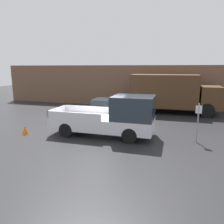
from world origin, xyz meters
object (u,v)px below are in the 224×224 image
(pickup_truck, at_px, (113,117))
(car, at_px, (110,110))
(delivery_truck, at_px, (171,92))
(parking_sign, at_px, (198,121))
(traffic_cone, at_px, (25,130))

(pickup_truck, relative_size, car, 1.26)
(delivery_truck, relative_size, parking_sign, 3.52)
(delivery_truck, distance_m, parking_sign, 7.53)
(delivery_truck, bearing_deg, traffic_cone, -132.05)
(pickup_truck, bearing_deg, delivery_truck, 68.92)
(car, distance_m, parking_sign, 6.33)
(pickup_truck, xyz_separation_m, traffic_cone, (-4.90, -1.13, -0.80))
(pickup_truck, distance_m, delivery_truck, 8.08)
(car, bearing_deg, traffic_cone, -131.21)
(car, distance_m, traffic_cone, 5.78)
(car, bearing_deg, pickup_truck, -70.77)
(pickup_truck, distance_m, car, 3.39)
(traffic_cone, bearing_deg, pickup_truck, 13.02)
(delivery_truck, bearing_deg, car, -132.87)
(delivery_truck, height_order, traffic_cone, delivery_truck)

